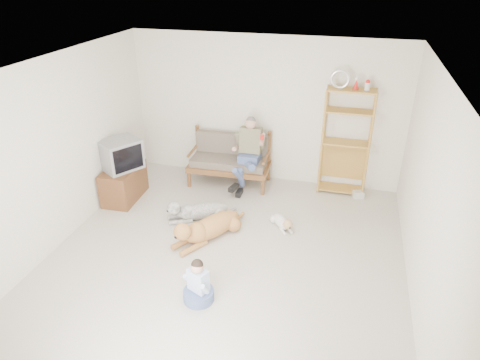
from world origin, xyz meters
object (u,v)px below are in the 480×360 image
(loveseat, at_px, (230,159))
(golden_retriever, at_px, (207,228))
(etagere, at_px, (346,141))
(tv_stand, at_px, (124,183))

(loveseat, height_order, golden_retriever, loveseat)
(loveseat, height_order, etagere, etagere)
(loveseat, bearing_deg, etagere, 2.77)
(loveseat, relative_size, tv_stand, 1.66)
(etagere, distance_m, tv_stand, 3.98)
(loveseat, distance_m, golden_retriever, 1.93)
(loveseat, bearing_deg, golden_retriever, -86.67)
(tv_stand, xyz_separation_m, golden_retriever, (1.82, -0.80, -0.12))
(etagere, xyz_separation_m, golden_retriever, (-1.89, -2.07, -0.80))
(etagere, bearing_deg, loveseat, -175.30)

